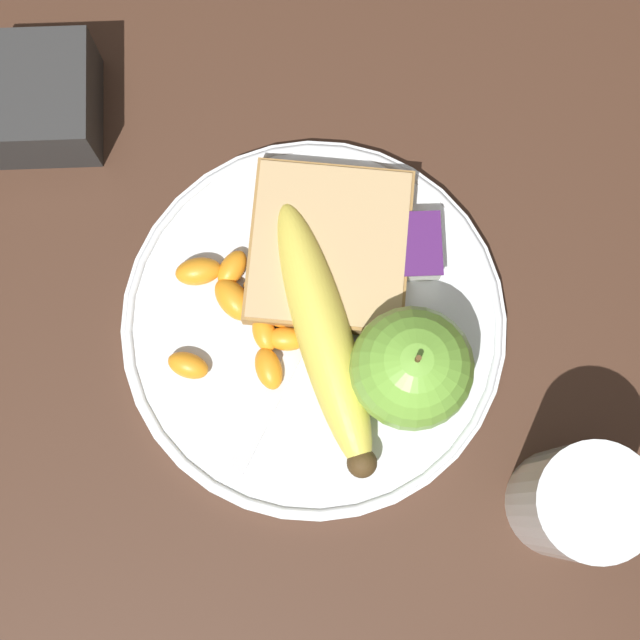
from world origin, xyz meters
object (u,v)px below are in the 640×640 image
jam_packet (420,247)px  juice_glass (583,502)px  apple (418,368)px  banana (331,338)px  bread_slice (335,247)px  plate (320,326)px  fork (308,337)px  condiment_caddy (43,100)px

jam_packet → juice_glass: bearing=-152.6°
apple → banana: bearing=65.4°
banana → bread_slice: size_ratio=1.52×
plate → fork: fork is taller
condiment_caddy → apple: bearing=-128.7°
apple → bread_slice: bearing=29.2°
banana → jam_packet: (0.06, -0.06, -0.01)m
juice_glass → condiment_caddy: (0.30, 0.36, -0.02)m
jam_packet → fork: bearing=126.8°
plate → bread_slice: size_ratio=2.09×
plate → jam_packet: size_ratio=5.89×
plate → fork: bearing=136.2°
banana → fork: bearing=76.4°
bread_slice → jam_packet: bearing=-91.5°
bread_slice → fork: 0.07m
plate → banana: (-0.01, -0.01, 0.02)m
fork → condiment_caddy: 0.26m
fork → condiment_caddy: (0.18, 0.18, 0.02)m
banana → fork: banana is taller
plate → condiment_caddy: bearing=49.0°
apple → fork: size_ratio=0.57×
apple → banana: size_ratio=0.47×
juice_glass → bread_slice: (0.18, 0.15, -0.03)m
plate → fork: (-0.01, 0.01, 0.01)m
plate → apple: bearing=-121.0°
apple → jam_packet: apple is taller
bread_slice → fork: bearing=161.2°
banana → condiment_caddy: (0.18, 0.20, -0.00)m
juice_glass → condiment_caddy: juice_glass is taller
plate → banana: size_ratio=1.38×
bread_slice → fork: (-0.06, 0.02, -0.01)m
juice_glass → banana: (0.12, 0.16, -0.02)m
condiment_caddy → bread_slice: bearing=-119.1°
plate → jam_packet: bearing=-54.5°
plate → fork: 0.01m
condiment_caddy → plate: bearing=-131.0°
plate → juice_glass: juice_glass is taller
apple → bread_slice: size_ratio=0.71×
plate → bread_slice: 0.06m
bread_slice → jam_packet: 0.06m
bread_slice → jam_packet: (-0.00, -0.06, -0.00)m
apple → juice_glass: bearing=-131.7°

